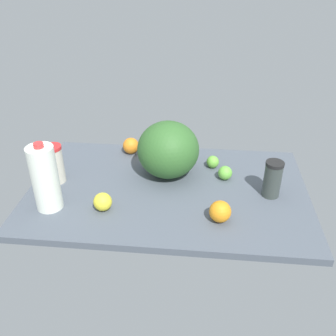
# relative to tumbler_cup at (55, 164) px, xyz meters

# --- Properties ---
(countertop) EXTENTS (1.20, 0.76, 0.03)m
(countertop) POSITION_rel_tumbler_cup_xyz_m (-0.50, 0.01, -0.10)
(countertop) COLOR #4B535E
(countertop) RESTS_ON ground
(tumbler_cup) EXTENTS (0.08, 0.08, 0.18)m
(tumbler_cup) POSITION_rel_tumbler_cup_xyz_m (0.00, 0.00, 0.00)
(tumbler_cup) COLOR beige
(tumbler_cup) RESTS_ON countertop
(watermelon) EXTENTS (0.28, 0.28, 0.26)m
(watermelon) POSITION_rel_tumbler_cup_xyz_m (-0.49, -0.11, 0.04)
(watermelon) COLOR #31622A
(watermelon) RESTS_ON countertop
(shaker_bottle) EXTENTS (0.08, 0.08, 0.16)m
(shaker_bottle) POSITION_rel_tumbler_cup_xyz_m (-0.93, 0.02, -0.01)
(shaker_bottle) COLOR #373F3B
(shaker_bottle) RESTS_ON countertop
(milk_jug) EXTENTS (0.10, 0.10, 0.29)m
(milk_jug) POSITION_rel_tumbler_cup_xyz_m (-0.04, 0.19, 0.05)
(milk_jug) COLOR white
(milk_jug) RESTS_ON countertop
(lime_loose) EXTENTS (0.06, 0.06, 0.06)m
(lime_loose) POSITION_rel_tumbler_cup_xyz_m (-0.75, -0.09, -0.06)
(lime_loose) COLOR #67B740
(lime_loose) RESTS_ON countertop
(orange_near_front) EXTENTS (0.08, 0.08, 0.08)m
(orange_near_front) POSITION_rel_tumbler_cup_xyz_m (-0.28, -0.29, -0.05)
(orange_near_front) COLOR orange
(orange_near_front) RESTS_ON countertop
(lime_far_back) EXTENTS (0.06, 0.06, 0.06)m
(lime_far_back) POSITION_rel_tumbler_cup_xyz_m (-0.69, -0.19, -0.06)
(lime_far_back) COLOR #6BB63E
(lime_far_back) RESTS_ON countertop
(lemon_by_jug) EXTENTS (0.07, 0.07, 0.07)m
(lemon_by_jug) POSITION_rel_tumbler_cup_xyz_m (-0.26, 0.19, -0.05)
(lemon_by_jug) COLOR yellow
(lemon_by_jug) RESTS_ON countertop
(orange_beside_bowl) EXTENTS (0.08, 0.08, 0.08)m
(orange_beside_bowl) POSITION_rel_tumbler_cup_xyz_m (-0.72, 0.21, -0.05)
(orange_beside_bowl) COLOR orange
(orange_beside_bowl) RESTS_ON countertop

